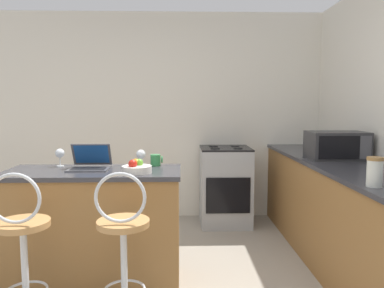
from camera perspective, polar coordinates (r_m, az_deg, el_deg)
The scene contains 13 objects.
wall_back at distance 4.82m, azimuth -5.03°, elevation 4.19°, with size 12.00×0.06×2.60m.
breakfast_bar at distance 3.16m, azimuth -14.64°, elevation -12.28°, with size 1.38×0.59×0.94m.
counter_right at distance 3.72m, azimuth 21.65°, elevation -9.71°, with size 0.67×3.01×0.94m.
bar_stool_near at distance 2.72m, azimuth -24.35°, elevation -15.12°, with size 0.40×0.40×1.04m.
bar_stool_far at distance 2.55m, azimuth -10.42°, elevation -16.11°, with size 0.40×0.40×1.04m.
laptop at distance 3.11m, azimuth -15.28°, elevation -2.75°, with size 0.31×0.27×0.20m.
microwave at distance 3.77m, azimuth 21.19°, elevation -0.21°, with size 0.53×0.35×0.26m.
stove_range at distance 4.59m, azimuth 5.06°, elevation -6.35°, with size 0.60×0.61×0.95m.
fruit_bowl at distance 2.86m, azimuth -8.43°, elevation -3.66°, with size 0.22×0.22×0.11m.
storage_jar at distance 2.61m, azimuth 26.08°, elevation -3.83°, with size 0.10×0.10×0.19m.
mug_green at distance 3.17m, azimuth -5.53°, elevation -2.46°, with size 0.10×0.08×0.09m.
wine_glass_tall at distance 3.30m, azimuth -19.49°, elevation -1.41°, with size 0.07×0.07×0.15m.
wine_glass_short at distance 3.13m, azimuth -7.80°, elevation -1.65°, with size 0.08×0.08×0.14m.
Camera 1 is at (0.29, -2.30, 1.46)m, focal length 35.00 mm.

